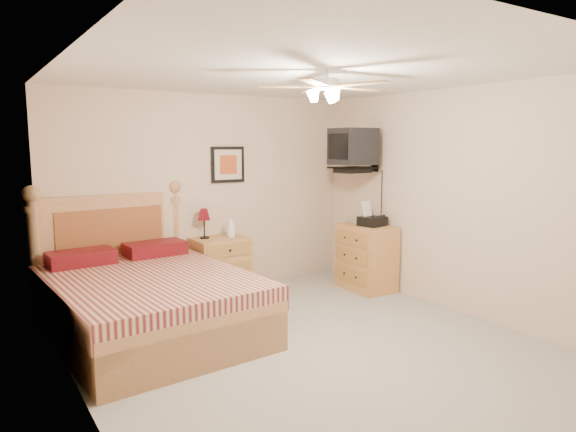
{
  "coord_description": "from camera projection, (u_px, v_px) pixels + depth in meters",
  "views": [
    {
      "loc": [
        -2.67,
        -3.72,
        1.88
      ],
      "look_at": [
        0.33,
        0.9,
        1.11
      ],
      "focal_mm": 32.0,
      "sensor_mm": 36.0,
      "label": 1
    }
  ],
  "objects": [
    {
      "name": "floor",
      "position": [
        311.0,
        347.0,
        4.8
      ],
      "size": [
        4.5,
        4.5,
        0.0
      ],
      "primitive_type": "plane",
      "color": "gray",
      "rests_on": "ground"
    },
    {
      "name": "ceiling",
      "position": [
        313.0,
        72.0,
        4.45
      ],
      "size": [
        4.0,
        4.5,
        0.04
      ],
      "primitive_type": "cube",
      "color": "white",
      "rests_on": "ground"
    },
    {
      "name": "wall_back",
      "position": [
        208.0,
        194.0,
        6.49
      ],
      "size": [
        4.0,
        0.04,
        2.5
      ],
      "primitive_type": "cube",
      "color": "beige",
      "rests_on": "ground"
    },
    {
      "name": "wall_front",
      "position": [
        556.0,
        262.0,
        2.75
      ],
      "size": [
        4.0,
        0.04,
        2.5
      ],
      "primitive_type": "cube",
      "color": "beige",
      "rests_on": "ground"
    },
    {
      "name": "wall_left",
      "position": [
        77.0,
        236.0,
        3.54
      ],
      "size": [
        0.04,
        4.5,
        2.5
      ],
      "primitive_type": "cube",
      "color": "beige",
      "rests_on": "ground"
    },
    {
      "name": "wall_right",
      "position": [
        458.0,
        201.0,
        5.7
      ],
      "size": [
        0.04,
        4.5,
        2.5
      ],
      "primitive_type": "cube",
      "color": "beige",
      "rests_on": "ground"
    },
    {
      "name": "bed",
      "position": [
        148.0,
        263.0,
        5.0
      ],
      "size": [
        1.86,
        2.36,
        1.46
      ],
      "primitive_type": null,
      "rotation": [
        0.0,
        0.0,
        0.07
      ],
      "color": "#A66F43",
      "rests_on": "ground"
    },
    {
      "name": "nightstand",
      "position": [
        221.0,
        266.0,
        6.43
      ],
      "size": [
        0.68,
        0.51,
        0.72
      ],
      "primitive_type": "cube",
      "rotation": [
        0.0,
        0.0,
        0.02
      ],
      "color": "#B57648",
      "rests_on": "ground"
    },
    {
      "name": "table_lamp",
      "position": [
        204.0,
        223.0,
        6.34
      ],
      "size": [
        0.25,
        0.25,
        0.37
      ],
      "primitive_type": null,
      "rotation": [
        0.0,
        0.0,
        0.31
      ],
      "color": "#5E0711",
      "rests_on": "nightstand"
    },
    {
      "name": "lotion_bottle",
      "position": [
        231.0,
        227.0,
        6.42
      ],
      "size": [
        0.11,
        0.11,
        0.26
      ],
      "primitive_type": "imported",
      "rotation": [
        0.0,
        0.0,
        0.06
      ],
      "color": "white",
      "rests_on": "nightstand"
    },
    {
      "name": "framed_picture",
      "position": [
        228.0,
        165.0,
        6.57
      ],
      "size": [
        0.46,
        0.04,
        0.46
      ],
      "primitive_type": "cube",
      "color": "black",
      "rests_on": "wall_back"
    },
    {
      "name": "dresser",
      "position": [
        366.0,
        257.0,
        6.66
      ],
      "size": [
        0.51,
        0.72,
        0.84
      ],
      "primitive_type": "cube",
      "rotation": [
        0.0,
        0.0,
        -0.02
      ],
      "color": "#A26433",
      "rests_on": "ground"
    },
    {
      "name": "fax_machine",
      "position": [
        372.0,
        214.0,
        6.55
      ],
      "size": [
        0.34,
        0.36,
        0.31
      ],
      "primitive_type": null,
      "rotation": [
        0.0,
        0.0,
        0.16
      ],
      "color": "black",
      "rests_on": "dresser"
    },
    {
      "name": "magazine_lower",
      "position": [
        352.0,
        223.0,
        6.75
      ],
      "size": [
        0.24,
        0.28,
        0.02
      ],
      "primitive_type": "imported",
      "rotation": [
        0.0,
        0.0,
        -0.28
      ],
      "color": "beige",
      "rests_on": "dresser"
    },
    {
      "name": "magazine_upper",
      "position": [
        353.0,
        221.0,
        6.79
      ],
      "size": [
        0.25,
        0.3,
        0.02
      ],
      "primitive_type": "imported",
      "rotation": [
        0.0,
        0.0,
        0.31
      ],
      "color": "tan",
      "rests_on": "magazine_lower"
    },
    {
      "name": "wall_tv",
      "position": [
        362.0,
        150.0,
        6.6
      ],
      "size": [
        0.56,
        0.46,
        0.58
      ],
      "primitive_type": null,
      "color": "black",
      "rests_on": "wall_right"
    },
    {
      "name": "ceiling_fan",
      "position": [
        327.0,
        86.0,
        4.3
      ],
      "size": [
        1.14,
        1.14,
        0.28
      ],
      "primitive_type": null,
      "color": "white",
      "rests_on": "ceiling"
    }
  ]
}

